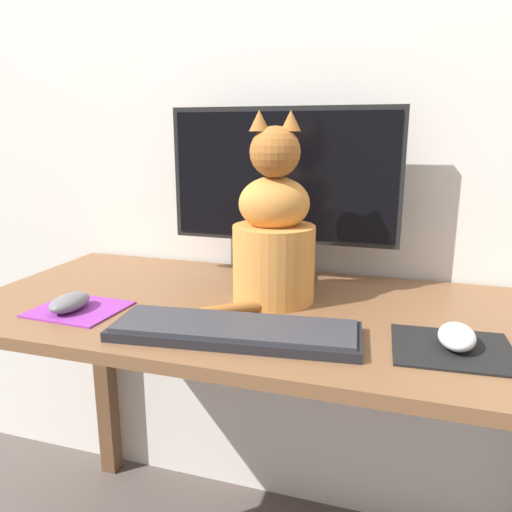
{
  "coord_description": "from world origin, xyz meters",
  "views": [
    {
      "loc": [
        0.25,
        -0.97,
        1.1
      ],
      "look_at": [
        -0.04,
        -0.06,
        0.86
      ],
      "focal_mm": 35.0,
      "sensor_mm": 36.0,
      "label": 1
    }
  ],
  "objects_px": {
    "monitor": "(283,185)",
    "computer_mouse_right": "(457,336)",
    "cat": "(274,234)",
    "keyboard": "(235,330)",
    "computer_mouse_left": "(70,302)"
  },
  "relations": [
    {
      "from": "computer_mouse_right",
      "to": "cat",
      "type": "xyz_separation_m",
      "value": [
        -0.37,
        0.15,
        0.13
      ]
    },
    {
      "from": "keyboard",
      "to": "computer_mouse_right",
      "type": "distance_m",
      "value": 0.39
    },
    {
      "from": "computer_mouse_left",
      "to": "keyboard",
      "type": "bearing_deg",
      "value": -2.42
    },
    {
      "from": "monitor",
      "to": "computer_mouse_right",
      "type": "distance_m",
      "value": 0.55
    },
    {
      "from": "computer_mouse_right",
      "to": "cat",
      "type": "relative_size",
      "value": 0.25
    },
    {
      "from": "monitor",
      "to": "computer_mouse_left",
      "type": "height_order",
      "value": "monitor"
    },
    {
      "from": "keyboard",
      "to": "cat",
      "type": "height_order",
      "value": "cat"
    },
    {
      "from": "keyboard",
      "to": "computer_mouse_left",
      "type": "bearing_deg",
      "value": 171.28
    },
    {
      "from": "monitor",
      "to": "cat",
      "type": "relative_size",
      "value": 1.39
    },
    {
      "from": "cat",
      "to": "keyboard",
      "type": "bearing_deg",
      "value": -113.12
    },
    {
      "from": "monitor",
      "to": "computer_mouse_right",
      "type": "bearing_deg",
      "value": -38.8
    },
    {
      "from": "computer_mouse_right",
      "to": "keyboard",
      "type": "bearing_deg",
      "value": -170.54
    },
    {
      "from": "monitor",
      "to": "computer_mouse_right",
      "type": "height_order",
      "value": "monitor"
    },
    {
      "from": "computer_mouse_left",
      "to": "computer_mouse_right",
      "type": "xyz_separation_m",
      "value": [
        0.75,
        0.05,
        0.0
      ]
    },
    {
      "from": "keyboard",
      "to": "computer_mouse_right",
      "type": "height_order",
      "value": "computer_mouse_right"
    }
  ]
}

